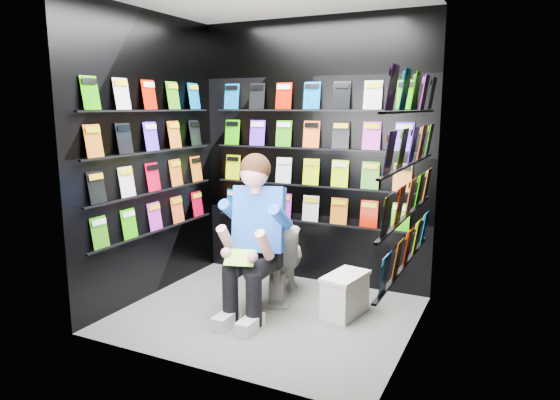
% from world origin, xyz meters
% --- Properties ---
extents(floor, '(2.40, 2.40, 0.00)m').
position_xyz_m(floor, '(0.00, 0.00, 0.00)').
color(floor, slate).
rests_on(floor, ground).
extents(wall_back, '(2.40, 0.04, 2.60)m').
position_xyz_m(wall_back, '(0.00, 1.00, 1.30)').
color(wall_back, black).
rests_on(wall_back, floor).
extents(wall_front, '(2.40, 0.04, 2.60)m').
position_xyz_m(wall_front, '(0.00, -1.00, 1.30)').
color(wall_front, black).
rests_on(wall_front, floor).
extents(wall_left, '(0.04, 2.00, 2.60)m').
position_xyz_m(wall_left, '(-1.20, 0.00, 1.30)').
color(wall_left, black).
rests_on(wall_left, floor).
extents(wall_right, '(0.04, 2.00, 2.60)m').
position_xyz_m(wall_right, '(1.20, 0.00, 1.30)').
color(wall_right, black).
rests_on(wall_right, floor).
extents(comics_back, '(2.10, 0.06, 1.37)m').
position_xyz_m(comics_back, '(0.00, 0.97, 1.31)').
color(comics_back, orange).
rests_on(comics_back, wall_back).
extents(comics_left, '(0.06, 1.70, 1.37)m').
position_xyz_m(comics_left, '(-1.17, 0.00, 1.31)').
color(comics_left, orange).
rests_on(comics_left, wall_left).
extents(comics_right, '(0.06, 1.70, 1.37)m').
position_xyz_m(comics_right, '(1.17, 0.00, 1.31)').
color(comics_right, orange).
rests_on(comics_right, wall_right).
extents(toilet, '(0.61, 0.84, 0.73)m').
position_xyz_m(toilet, '(-0.08, 0.43, 0.37)').
color(toilet, white).
rests_on(toilet, floor).
extents(longbox, '(0.31, 0.47, 0.33)m').
position_xyz_m(longbox, '(0.60, 0.29, 0.16)').
color(longbox, white).
rests_on(longbox, floor).
extents(longbox_lid, '(0.34, 0.50, 0.03)m').
position_xyz_m(longbox_lid, '(0.60, 0.29, 0.35)').
color(longbox_lid, white).
rests_on(longbox_lid, longbox).
extents(reader, '(0.78, 0.96, 1.54)m').
position_xyz_m(reader, '(-0.08, 0.05, 0.80)').
color(reader, blue).
rests_on(reader, toilet).
extents(held_comic, '(0.27, 0.20, 0.10)m').
position_xyz_m(held_comic, '(-0.08, -0.30, 0.58)').
color(held_comic, green).
rests_on(held_comic, reader).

